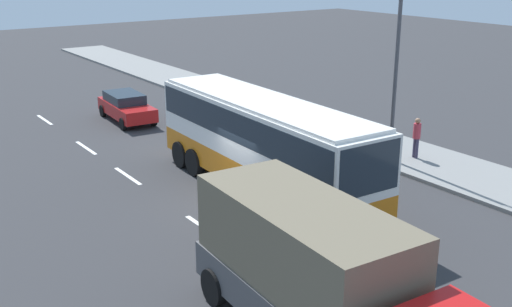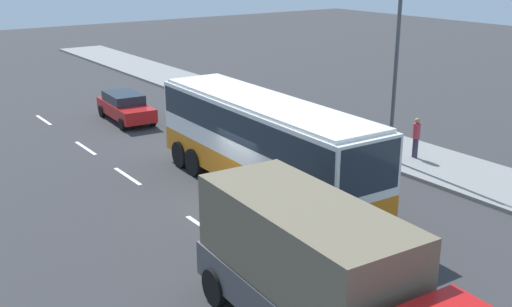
{
  "view_description": "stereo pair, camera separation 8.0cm",
  "coord_description": "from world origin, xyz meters",
  "px_view_note": "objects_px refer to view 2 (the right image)",
  "views": [
    {
      "loc": [
        17.03,
        -11.03,
        8.43
      ],
      "look_at": [
        -0.65,
        1.46,
        1.42
      ],
      "focal_mm": 43.13,
      "sensor_mm": 36.0,
      "label": 1
    },
    {
      "loc": [
        16.99,
        -11.09,
        8.43
      ],
      "look_at": [
        -0.65,
        1.46,
        1.42
      ],
      "focal_mm": 43.13,
      "sensor_mm": 36.0,
      "label": 2
    }
  ],
  "objects_px": {
    "coach_bus": "(263,136)",
    "street_lamp": "(399,61)",
    "cargo_truck": "(327,281)",
    "car_red_compact": "(125,106)",
    "pedestrian_near_curb": "(416,135)"
  },
  "relations": [
    {
      "from": "coach_bus",
      "to": "street_lamp",
      "type": "xyz_separation_m",
      "value": [
        0.42,
        6.46,
        2.18
      ]
    },
    {
      "from": "cargo_truck",
      "to": "car_red_compact",
      "type": "distance_m",
      "value": 21.64
    },
    {
      "from": "coach_bus",
      "to": "cargo_truck",
      "type": "xyz_separation_m",
      "value": [
        8.45,
        -4.45,
        -0.49
      ]
    },
    {
      "from": "cargo_truck",
      "to": "pedestrian_near_curb",
      "type": "distance_m",
      "value": 14.25
    },
    {
      "from": "car_red_compact",
      "to": "street_lamp",
      "type": "distance_m",
      "value": 14.94
    },
    {
      "from": "coach_bus",
      "to": "car_red_compact",
      "type": "height_order",
      "value": "coach_bus"
    },
    {
      "from": "coach_bus",
      "to": "car_red_compact",
      "type": "distance_m",
      "value": 12.75
    },
    {
      "from": "pedestrian_near_curb",
      "to": "street_lamp",
      "type": "xyz_separation_m",
      "value": [
        -0.3,
        -1.06,
        3.21
      ]
    },
    {
      "from": "pedestrian_near_curb",
      "to": "street_lamp",
      "type": "height_order",
      "value": "street_lamp"
    },
    {
      "from": "coach_bus",
      "to": "pedestrian_near_curb",
      "type": "xyz_separation_m",
      "value": [
        0.72,
        7.52,
        -1.03
      ]
    },
    {
      "from": "coach_bus",
      "to": "pedestrian_near_curb",
      "type": "bearing_deg",
      "value": 86.64
    },
    {
      "from": "coach_bus",
      "to": "pedestrian_near_curb",
      "type": "relative_size",
      "value": 6.38
    },
    {
      "from": "pedestrian_near_curb",
      "to": "coach_bus",
      "type": "bearing_deg",
      "value": -173.23
    },
    {
      "from": "cargo_truck",
      "to": "pedestrian_near_curb",
      "type": "xyz_separation_m",
      "value": [
        -7.72,
        11.97,
        -0.55
      ]
    },
    {
      "from": "cargo_truck",
      "to": "street_lamp",
      "type": "xyz_separation_m",
      "value": [
        -8.02,
        10.9,
        2.67
      ]
    }
  ]
}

